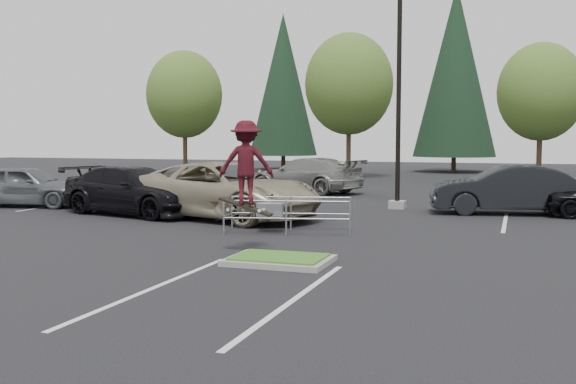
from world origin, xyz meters
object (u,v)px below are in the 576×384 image
(decid_c, at_px, (541,95))
(car_r_charc, at_px, (507,189))
(light_pole, at_px, (399,89))
(conif_b, at_px, (455,71))
(decid_a, at_px, (185,97))
(decid_b, at_px, (349,87))
(car_l_black, at_px, (133,190))
(skateboarder, at_px, (246,163))
(cart_corral, at_px, (275,211))
(car_far_silver, at_px, (307,175))
(car_l_grey, at_px, (26,186))
(car_l_tan, at_px, (224,190))
(conif_a, at_px, (283,85))

(decid_c, height_order, car_r_charc, decid_c)
(light_pole, distance_m, conif_b, 28.69)
(light_pole, relative_size, decid_a, 1.14)
(decid_b, bearing_deg, car_l_black, -94.84)
(light_pole, height_order, skateboarder, light_pole)
(light_pole, height_order, cart_corral, light_pole)
(car_r_charc, xyz_separation_m, car_far_silver, (-9.50, 6.50, -0.02))
(car_l_grey, height_order, car_far_silver, car_far_silver)
(car_l_tan, bearing_deg, car_far_silver, 18.54)
(decid_c, bearing_deg, decid_a, 179.52)
(decid_a, height_order, skateboarder, decid_a)
(car_l_black, distance_m, car_r_charc, 13.29)
(decid_b, distance_m, car_l_grey, 24.28)
(conif_b, bearing_deg, skateboarder, -91.74)
(car_l_tan, relative_size, car_r_charc, 1.29)
(cart_corral, xyz_separation_m, car_l_tan, (-2.78, 2.61, 0.32))
(decid_b, xyz_separation_m, skateboarder, (4.81, -29.53, -3.91))
(decid_c, xyz_separation_m, car_l_tan, (-10.49, -22.83, -4.30))
(car_l_black, height_order, car_far_silver, car_far_silver)
(cart_corral, bearing_deg, car_l_grey, 149.90)
(decid_c, xyz_separation_m, car_r_charc, (-1.49, -18.33, -4.37))
(decid_c, bearing_deg, car_l_tan, -114.68)
(decid_b, xyz_separation_m, car_l_grey, (-7.49, -22.49, -5.22))
(cart_corral, distance_m, car_l_tan, 3.83)
(light_pole, distance_m, car_r_charc, 5.46)
(light_pole, distance_m, car_l_black, 10.53)
(cart_corral, bearing_deg, light_pole, 60.84)
(car_l_grey, bearing_deg, light_pole, -85.05)
(conif_b, bearing_deg, car_far_silver, -102.53)
(light_pole, bearing_deg, conif_a, 117.38)
(decid_b, bearing_deg, decid_a, -177.61)
(car_far_silver, bearing_deg, decid_c, 155.08)
(car_l_grey, xyz_separation_m, car_far_silver, (8.50, 9.96, 0.04))
(decid_b, bearing_deg, skateboarder, -80.75)
(conif_b, xyz_separation_m, skateboarder, (-1.20, -39.50, -5.72))
(conif_a, height_order, skateboarder, conif_a)
(decid_b, relative_size, conif_b, 0.66)
(car_far_silver, bearing_deg, conif_a, -139.78)
(conif_a, distance_m, car_l_grey, 32.58)
(decid_b, xyz_separation_m, car_l_tan, (1.51, -23.53, -5.09))
(decid_a, relative_size, car_l_grey, 1.85)
(light_pole, distance_m, decid_c, 18.67)
(cart_corral, bearing_deg, skateboarder, -94.15)
(skateboarder, xyz_separation_m, car_r_charc, (5.70, 10.50, -1.25))
(conif_b, bearing_deg, conif_a, -177.95)
(light_pole, bearing_deg, car_l_grey, -164.20)
(decid_a, distance_m, cart_corral, 30.78)
(decid_b, distance_m, skateboarder, 30.18)
(conif_b, xyz_separation_m, car_l_grey, (-13.50, -32.46, -7.03))
(decid_a, height_order, conif_b, conif_b)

